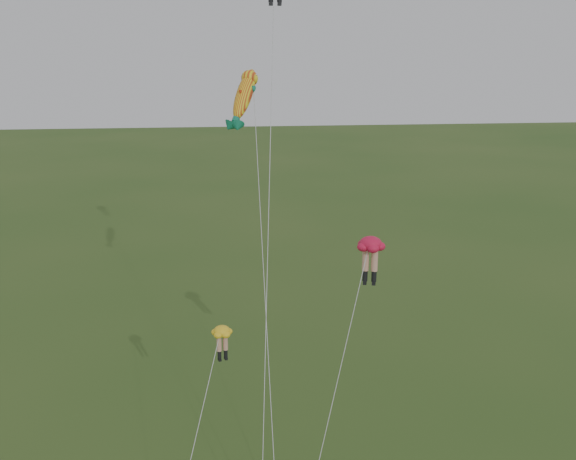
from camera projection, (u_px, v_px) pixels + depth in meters
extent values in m
cube|color=black|center=(271.00, 4.00, 31.06)|extent=(0.18, 0.31, 0.15)
cube|color=black|center=(279.00, 4.00, 31.11)|extent=(0.18, 0.31, 0.15)
cylinder|color=silver|center=(268.00, 228.00, 28.24)|extent=(1.79, 11.27, 24.04)
ellipsoid|color=red|center=(371.00, 243.00, 27.69)|extent=(1.58, 1.58, 0.64)
cylinder|color=#DF9C84|center=(366.00, 260.00, 27.92)|extent=(0.28, 0.28, 0.98)
cylinder|color=black|center=(365.00, 276.00, 28.12)|extent=(0.22, 0.22, 0.49)
cube|color=black|center=(365.00, 282.00, 28.21)|extent=(0.23, 0.32, 0.14)
cylinder|color=#DF9C84|center=(375.00, 260.00, 27.86)|extent=(0.28, 0.28, 0.98)
cylinder|color=black|center=(374.00, 276.00, 28.06)|extent=(0.22, 0.22, 0.49)
cube|color=black|center=(374.00, 283.00, 28.15)|extent=(0.23, 0.32, 0.14)
cylinder|color=silver|center=(335.00, 392.00, 26.57)|extent=(3.88, 5.12, 11.85)
ellipsoid|color=yellow|center=(222.00, 331.00, 27.59)|extent=(1.19, 1.19, 0.47)
cylinder|color=#DF9C84|center=(219.00, 343.00, 27.68)|extent=(0.21, 0.21, 0.72)
cylinder|color=black|center=(219.00, 355.00, 27.83)|extent=(0.16, 0.16, 0.36)
cube|color=black|center=(220.00, 359.00, 27.89)|extent=(0.18, 0.24, 0.10)
cylinder|color=#DF9C84|center=(225.00, 342.00, 27.80)|extent=(0.21, 0.21, 0.72)
cylinder|color=black|center=(226.00, 353.00, 27.94)|extent=(0.16, 0.16, 0.36)
cube|color=black|center=(226.00, 358.00, 28.00)|extent=(0.18, 0.24, 0.10)
cylinder|color=silver|center=(194.00, 445.00, 26.09)|extent=(2.57, 5.05, 8.17)
ellipsoid|color=yellow|center=(244.00, 94.00, 31.94)|extent=(2.07, 2.72, 2.89)
sphere|color=yellow|center=(244.00, 94.00, 31.94)|extent=(1.41, 1.55, 1.27)
cone|color=#127856|center=(244.00, 94.00, 31.94)|extent=(1.21, 1.40, 1.18)
cone|color=#127856|center=(244.00, 94.00, 31.94)|extent=(1.21, 1.40, 1.18)
cone|color=#127856|center=(244.00, 94.00, 31.94)|extent=(0.68, 0.79, 0.66)
cone|color=#127856|center=(244.00, 94.00, 31.94)|extent=(0.68, 0.79, 0.66)
cone|color=red|center=(244.00, 94.00, 31.94)|extent=(0.71, 0.80, 0.66)
cylinder|color=silver|center=(260.00, 300.00, 28.91)|extent=(0.59, 11.36, 17.49)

